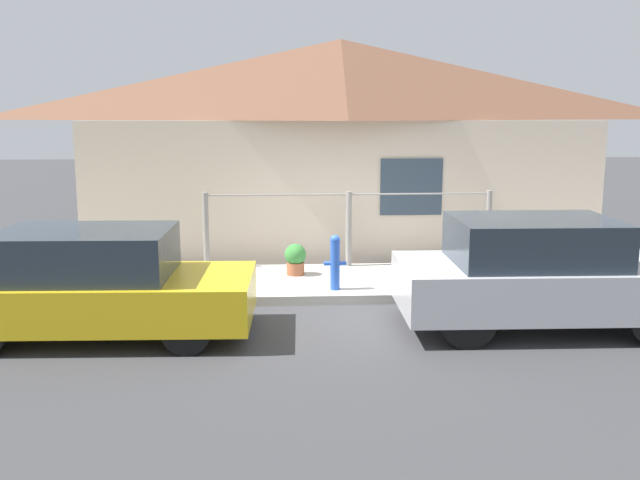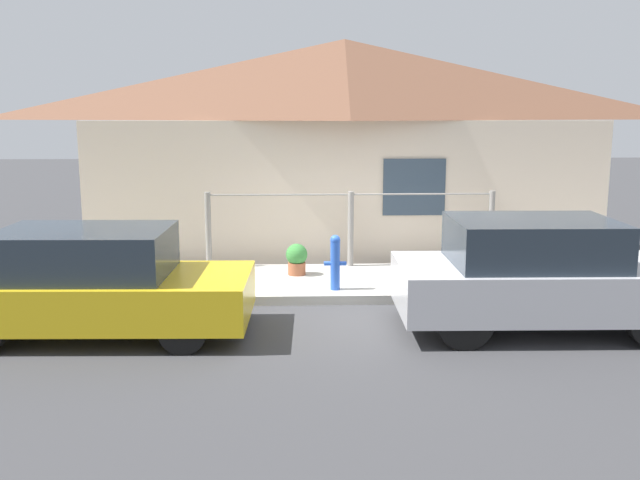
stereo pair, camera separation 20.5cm
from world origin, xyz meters
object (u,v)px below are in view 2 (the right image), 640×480
object	(u,v)px
fire_hydrant	(335,261)
potted_plant_by_fence	(144,259)
potted_plant_near_hydrant	(297,258)
car_left	(95,283)
car_right	(539,275)

from	to	relation	value
fire_hydrant	potted_plant_by_fence	xyz separation A→B (m)	(-3.02, 1.05, -0.16)
potted_plant_near_hydrant	car_left	bearing A→B (deg)	-134.31
fire_hydrant	potted_plant_by_fence	distance (m)	3.20
potted_plant_by_fence	car_left	bearing A→B (deg)	-91.30
fire_hydrant	potted_plant_near_hydrant	world-z (taller)	fire_hydrant
car_right	potted_plant_near_hydrant	bearing A→B (deg)	140.87
potted_plant_near_hydrant	potted_plant_by_fence	bearing A→B (deg)	178.37
car_right	fire_hydrant	distance (m)	2.96
car_right	fire_hydrant	size ratio (longest dim) A/B	4.47
car_left	potted_plant_by_fence	distance (m)	2.66
fire_hydrant	potted_plant_by_fence	world-z (taller)	fire_hydrant
car_right	potted_plant_near_hydrant	size ratio (longest dim) A/B	7.25
potted_plant_near_hydrant	potted_plant_by_fence	world-z (taller)	potted_plant_near_hydrant
car_left	potted_plant_near_hydrant	xyz separation A→B (m)	(2.51, 2.57, -0.25)
car_right	potted_plant_near_hydrant	xyz separation A→B (m)	(-3.05, 2.57, -0.31)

